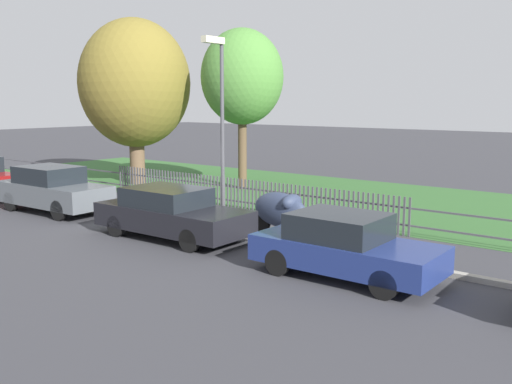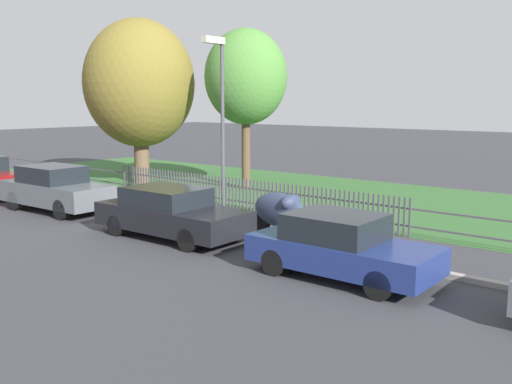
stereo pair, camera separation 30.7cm
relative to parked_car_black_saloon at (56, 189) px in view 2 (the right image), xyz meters
name	(u,v)px [view 2 (the right image)]	position (x,y,z in m)	size (l,w,h in m)	color
ground_plane	(174,224)	(4.61, 1.07, -0.77)	(120.00, 120.00, 0.00)	#38383D
kerb_stone	(176,222)	(4.61, 1.17, -0.71)	(35.26, 0.20, 0.12)	#9E998E
grass_strip	(315,193)	(4.61, 8.66, -0.76)	(35.26, 9.31, 0.01)	#33602D
park_fence	(238,194)	(4.61, 4.02, -0.22)	(35.26, 0.05, 1.09)	#4C4C51
parked_car_black_saloon	(56,189)	(0.00, 0.00, 0.00)	(4.35, 1.85, 1.52)	#51565B
parked_car_navy_estate	(171,213)	(5.77, -0.08, -0.08)	(4.46, 1.88, 1.36)	black
parked_car_red_compact	(341,246)	(11.16, -0.23, -0.09)	(3.94, 1.76, 1.34)	navy
covered_motorcycle	(281,210)	(7.94, 1.97, -0.05)	(1.97, 0.75, 1.20)	black
tree_nearest_kerb	(139,84)	(-2.91, 6.05, 3.63)	(4.82, 4.82, 7.20)	brown
tree_behind_motorcycle	(246,77)	(1.69, 7.84, 3.85)	(3.40, 3.40, 6.60)	brown
street_lamp	(220,109)	(5.95, 1.71, 2.66)	(0.20, 0.79, 5.41)	#47474C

